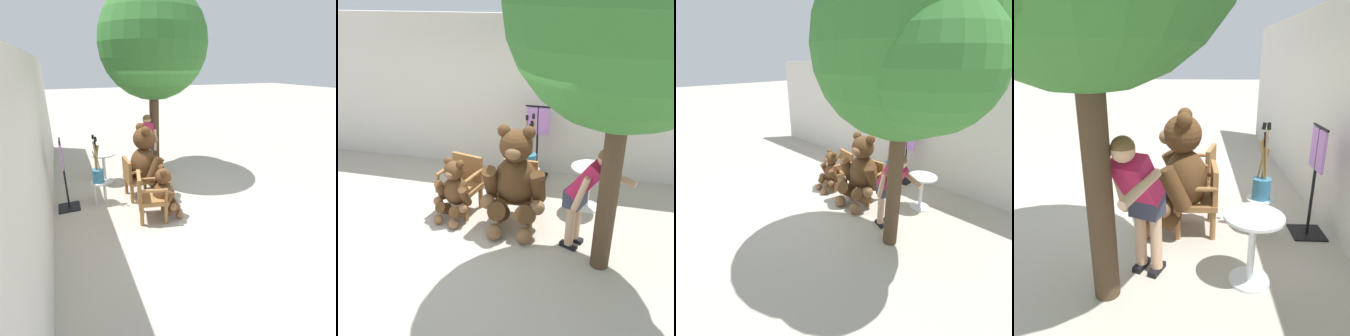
% 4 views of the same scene
% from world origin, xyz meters
% --- Properties ---
extents(ground_plane, '(60.00, 60.00, 0.00)m').
position_xyz_m(ground_plane, '(0.00, 0.00, 0.00)').
color(ground_plane, '#B2A899').
extents(back_wall, '(10.00, 0.16, 2.80)m').
position_xyz_m(back_wall, '(0.00, 2.40, 1.40)').
color(back_wall, beige).
rests_on(back_wall, ground).
extents(wooden_chair_left, '(0.67, 0.64, 0.86)m').
position_xyz_m(wooden_chair_left, '(-0.44, 0.69, 0.46)').
color(wooden_chair_left, olive).
rests_on(wooden_chair_left, ground).
extents(wooden_chair_right, '(0.57, 0.53, 0.86)m').
position_xyz_m(wooden_chair_right, '(0.45, 0.69, 0.46)').
color(wooden_chair_right, olive).
rests_on(wooden_chair_right, ground).
extents(teddy_bear_large, '(0.92, 0.87, 1.53)m').
position_xyz_m(teddy_bear_large, '(0.45, 0.43, 0.75)').
color(teddy_bear_large, '#4C3019').
rests_on(teddy_bear_large, ground).
extents(teddy_bear_small, '(0.60, 0.60, 0.97)m').
position_xyz_m(teddy_bear_small, '(-0.46, 0.40, 0.47)').
color(teddy_bear_small, brown).
rests_on(teddy_bear_small, ground).
extents(person_visitor, '(0.88, 0.49, 1.50)m').
position_xyz_m(person_visitor, '(1.44, 0.12, 0.90)').
color(person_visitor, black).
rests_on(person_visitor, ground).
extents(white_stool, '(0.34, 0.34, 0.46)m').
position_xyz_m(white_stool, '(0.48, 1.43, 0.36)').
color(white_stool, silver).
rests_on(white_stool, ground).
extents(brush_bucket, '(0.22, 0.22, 0.94)m').
position_xyz_m(brush_bucket, '(0.48, 1.43, 0.67)').
color(brush_bucket, teal).
rests_on(brush_bucket, white_stool).
extents(round_side_table, '(0.56, 0.56, 0.72)m').
position_xyz_m(round_side_table, '(1.45, 1.18, 0.45)').
color(round_side_table, silver).
rests_on(round_side_table, ground).
extents(patio_tree, '(2.57, 2.45, 4.28)m').
position_xyz_m(patio_tree, '(1.80, -0.23, 3.00)').
color(patio_tree, '#473523').
rests_on(patio_tree, ground).
extents(clothing_display_stand, '(0.44, 0.40, 1.36)m').
position_xyz_m(clothing_display_stand, '(0.49, 2.04, 0.72)').
color(clothing_display_stand, black).
rests_on(clothing_display_stand, ground).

